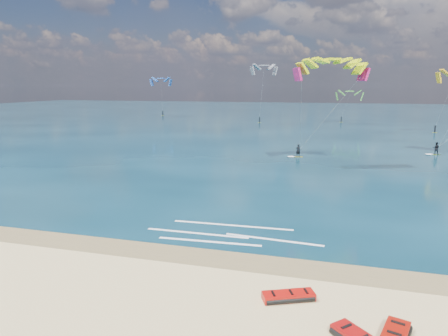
{
  "coord_description": "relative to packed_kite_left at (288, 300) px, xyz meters",
  "views": [
    {
      "loc": [
        6.34,
        -16.38,
        9.17
      ],
      "look_at": [
        -0.24,
        8.0,
        3.93
      ],
      "focal_mm": 32.0,
      "sensor_mm": 36.0,
      "label": 1
    }
  ],
  "objects": [
    {
      "name": "packed_kite_left",
      "position": [
        0.0,
        0.0,
        0.0
      ],
      "size": [
        2.68,
        1.94,
        0.38
      ],
      "primitive_type": null,
      "rotation": [
        0.0,
        0.0,
        0.41
      ],
      "color": "#BD0F0A",
      "rests_on": "ground"
    },
    {
      "name": "wet_sand_strip",
      "position": [
        -4.92,
        3.31,
        0.0
      ],
      "size": [
        320.0,
        2.4,
        0.01
      ],
      "primitive_type": "cube",
      "color": "brown",
      "rests_on": "ground"
    },
    {
      "name": "kitesurfer_main",
      "position": [
        -0.67,
        32.41,
        6.89
      ],
      "size": [
        10.65,
        8.97,
        13.52
      ],
      "rotation": [
        0.0,
        0.0,
        0.22
      ],
      "color": "yellow",
      "rests_on": "sea"
    },
    {
      "name": "sea",
      "position": [
        -4.92,
        104.31,
        0.02
      ],
      "size": [
        320.0,
        200.0,
        0.04
      ],
      "primitive_type": "cube",
      "color": "#092431",
      "rests_on": "ground"
    },
    {
      "name": "shoreline_foam",
      "position": [
        -4.54,
        6.8,
        0.04
      ],
      "size": [
        11.13,
        3.65,
        0.01
      ],
      "color": "white",
      "rests_on": "ground"
    },
    {
      "name": "distant_kites",
      "position": [
        -9.53,
        80.5,
        5.76
      ],
      "size": [
        76.24,
        29.87,
        13.71
      ],
      "color": "gray",
      "rests_on": "ground"
    },
    {
      "name": "ground",
      "position": [
        -4.92,
        40.31,
        0.0
      ],
      "size": [
        320.0,
        320.0,
        0.0
      ],
      "primitive_type": "plane",
      "color": "tan",
      "rests_on": "ground"
    }
  ]
}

